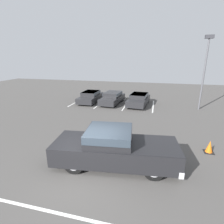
# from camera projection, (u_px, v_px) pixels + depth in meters

# --- Properties ---
(ground_plane) EXTENTS (60.00, 60.00, 0.00)m
(ground_plane) POSITION_uv_depth(u_px,v_px,m) (90.00, 173.00, 7.67)
(ground_plane) COLOR #4C4947
(stall_stripe_a) EXTENTS (0.12, 4.89, 0.01)m
(stall_stripe_a) POSITION_uv_depth(u_px,v_px,m) (78.00, 101.00, 20.21)
(stall_stripe_a) COLOR white
(stall_stripe_a) RESTS_ON ground_plane
(stall_stripe_b) EXTENTS (0.12, 4.89, 0.01)m
(stall_stripe_b) POSITION_uv_depth(u_px,v_px,m) (101.00, 103.00, 19.55)
(stall_stripe_b) COLOR white
(stall_stripe_b) RESTS_ON ground_plane
(stall_stripe_c) EXTENTS (0.12, 4.89, 0.01)m
(stall_stripe_c) POSITION_uv_depth(u_px,v_px,m) (126.00, 104.00, 18.89)
(stall_stripe_c) COLOR white
(stall_stripe_c) RESTS_ON ground_plane
(stall_stripe_d) EXTENTS (0.12, 4.89, 0.01)m
(stall_stripe_d) POSITION_uv_depth(u_px,v_px,m) (153.00, 106.00, 18.22)
(stall_stripe_d) COLOR white
(stall_stripe_d) RESTS_ON ground_plane
(aisle_stripe_foreground) EXTENTS (9.89, 0.12, 0.01)m
(aisle_stripe_foreground) POSITION_uv_depth(u_px,v_px,m) (92.00, 221.00, 5.39)
(aisle_stripe_foreground) COLOR white
(aisle_stripe_foreground) RESTS_ON ground_plane
(pickup_truck) EXTENTS (5.89, 2.73, 1.76)m
(pickup_truck) POSITION_uv_depth(u_px,v_px,m) (116.00, 147.00, 8.04)
(pickup_truck) COLOR black
(pickup_truck) RESTS_ON ground_plane
(parked_sedan_a) EXTENTS (1.87, 4.50, 1.17)m
(parked_sedan_a) POSITION_uv_depth(u_px,v_px,m) (91.00, 96.00, 19.90)
(parked_sedan_a) COLOR #232326
(parked_sedan_a) RESTS_ON ground_plane
(parked_sedan_b) EXTENTS (2.10, 4.36, 1.26)m
(parked_sedan_b) POSITION_uv_depth(u_px,v_px,m) (113.00, 97.00, 19.10)
(parked_sedan_b) COLOR #232326
(parked_sedan_b) RESTS_ON ground_plane
(parked_sedan_c) EXTENTS (2.20, 4.54, 1.20)m
(parked_sedan_c) POSITION_uv_depth(u_px,v_px,m) (139.00, 99.00, 18.49)
(parked_sedan_c) COLOR #232326
(parked_sedan_c) RESTS_ON ground_plane
(light_post) EXTENTS (0.70, 0.36, 6.73)m
(light_post) POSITION_uv_depth(u_px,v_px,m) (205.00, 64.00, 15.84)
(light_post) COLOR #515156
(light_post) RESTS_ON ground_plane
(traffic_cone) EXTENTS (0.49, 0.49, 0.66)m
(traffic_cone) POSITION_uv_depth(u_px,v_px,m) (209.00, 147.00, 9.23)
(traffic_cone) COLOR black
(traffic_cone) RESTS_ON ground_plane
(wheel_stop_curb) EXTENTS (1.84, 0.20, 0.14)m
(wheel_stop_curb) POSITION_uv_depth(u_px,v_px,m) (130.00, 98.00, 21.52)
(wheel_stop_curb) COLOR #B7B2A8
(wheel_stop_curb) RESTS_ON ground_plane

